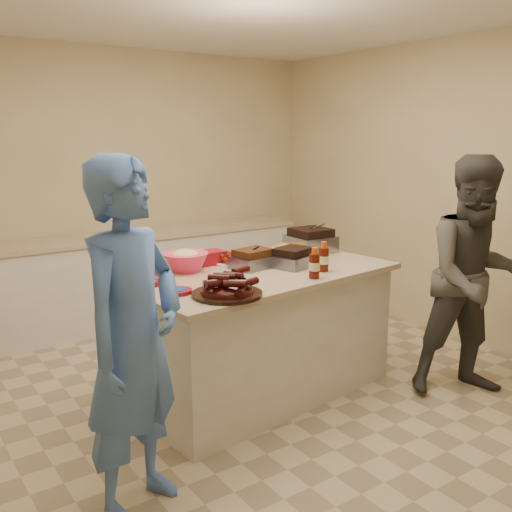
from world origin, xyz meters
TOP-DOWN VIEW (x-y plane):
  - room at (0.00, 0.00)m, footprint 4.50×5.00m
  - back_counter at (0.00, 2.20)m, footprint 3.60×0.64m
  - island at (0.09, 0.11)m, footprint 2.03×1.22m
  - rib_platter at (-0.43, -0.28)m, footprint 0.44×0.44m
  - pulled_pork_tray at (0.11, 0.22)m, footprint 0.32×0.26m
  - brisket_tray at (0.37, 0.09)m, footprint 0.35×0.32m
  - roasting_pan at (0.83, 0.43)m, footprint 0.34×0.34m
  - coleslaw_bowl at (-0.33, 0.42)m, footprint 0.36×0.36m
  - sausage_plate at (0.08, 0.41)m, footprint 0.32×0.32m
  - mac_cheese_dish at (0.67, 0.48)m, footprint 0.34×0.29m
  - bbq_bottle_a at (0.27, -0.26)m, footprint 0.08×0.08m
  - bbq_bottle_b at (0.46, -0.15)m, footprint 0.08×0.08m
  - mustard_bottle at (0.01, 0.20)m, footprint 0.05×0.05m
  - sauce_bowl at (0.02, 0.25)m, footprint 0.13×0.05m
  - plate_stack_large at (-0.71, 0.26)m, footprint 0.29×0.29m
  - plate_stack_small at (-0.64, -0.06)m, footprint 0.19×0.19m
  - plastic_cup at (-0.62, 0.36)m, footprint 0.11×0.10m
  - basket_stack at (-0.08, 0.50)m, footprint 0.20×0.15m
  - guest_blue at (-1.17, -0.61)m, footprint 1.46×1.87m
  - guest_gray at (1.36, -0.76)m, footprint 1.56×1.92m

SIDE VIEW (x-z plane):
  - room at x=0.00m, z-range -1.35..1.35m
  - island at x=0.09m, z-range -0.46..0.46m
  - guest_blue at x=-1.17m, z-range -0.21..0.21m
  - guest_gray at x=1.36m, z-range -0.33..0.33m
  - back_counter at x=0.00m, z-range 0.00..0.90m
  - rib_platter at x=-0.43m, z-range 0.83..1.00m
  - pulled_pork_tray at x=0.11m, z-range 0.87..0.96m
  - brisket_tray at x=0.37m, z-range 0.87..0.96m
  - roasting_pan at x=0.83m, z-range 0.85..0.98m
  - coleslaw_bowl at x=-0.33m, z-range 0.80..1.03m
  - sausage_plate at x=0.08m, z-range 0.89..0.94m
  - mac_cheese_dish at x=0.67m, z-range 0.88..0.95m
  - bbq_bottle_a at x=0.27m, z-range 0.81..1.02m
  - bbq_bottle_b at x=0.46m, z-range 0.81..1.02m
  - mustard_bottle at x=0.01m, z-range 0.86..0.97m
  - sauce_bowl at x=0.02m, z-range 0.85..0.98m
  - plate_stack_large at x=-0.71m, z-range 0.90..0.93m
  - plate_stack_small at x=-0.64m, z-range 0.90..0.93m
  - plastic_cup at x=-0.62m, z-range 0.87..0.96m
  - basket_stack at x=-0.08m, z-range 0.87..0.97m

